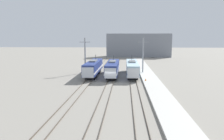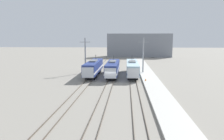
{
  "view_description": "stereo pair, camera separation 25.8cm",
  "coord_description": "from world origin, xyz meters",
  "px_view_note": "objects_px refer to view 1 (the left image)",
  "views": [
    {
      "loc": [
        3.34,
        -48.7,
        9.82
      ],
      "look_at": [
        0.22,
        2.03,
        2.52
      ],
      "focal_mm": 35.0,
      "sensor_mm": 36.0,
      "label": 1
    },
    {
      "loc": [
        3.6,
        -48.68,
        9.82
      ],
      "look_at": [
        0.22,
        2.03,
        2.52
      ],
      "focal_mm": 35.0,
      "sensor_mm": 36.0,
      "label": 2
    }
  ],
  "objects_px": {
    "locomotive_far_left": "(93,68)",
    "locomotive_far_right": "(132,68)",
    "catenary_tower_right": "(143,55)",
    "locomotive_center": "(113,68)",
    "catenary_tower_left": "(85,55)",
    "traffic_cone": "(146,79)"
  },
  "relations": [
    {
      "from": "locomotive_far_right",
      "to": "catenary_tower_right",
      "type": "bearing_deg",
      "value": 51.58
    },
    {
      "from": "locomotive_far_left",
      "to": "locomotive_far_right",
      "type": "xyz_separation_m",
      "value": [
        10.34,
        0.59,
        -0.08
      ]
    },
    {
      "from": "traffic_cone",
      "to": "locomotive_center",
      "type": "bearing_deg",
      "value": 137.05
    },
    {
      "from": "catenary_tower_right",
      "to": "catenary_tower_left",
      "type": "bearing_deg",
      "value": 180.0
    },
    {
      "from": "catenary_tower_left",
      "to": "locomotive_far_right",
      "type": "bearing_deg",
      "value": -16.38
    },
    {
      "from": "locomotive_far_right",
      "to": "catenary_tower_right",
      "type": "xyz_separation_m",
      "value": [
        3.11,
        3.93,
        3.18
      ]
    },
    {
      "from": "traffic_cone",
      "to": "catenary_tower_left",
      "type": "bearing_deg",
      "value": 142.13
    },
    {
      "from": "catenary_tower_left",
      "to": "catenary_tower_right",
      "type": "relative_size",
      "value": 1.0
    },
    {
      "from": "locomotive_far_left",
      "to": "locomotive_center",
      "type": "xyz_separation_m",
      "value": [
        5.17,
        -0.63,
        -0.04
      ]
    },
    {
      "from": "locomotive_center",
      "to": "locomotive_far_right",
      "type": "height_order",
      "value": "locomotive_center"
    },
    {
      "from": "locomotive_far_left",
      "to": "catenary_tower_right",
      "type": "relative_size",
      "value": 1.8
    },
    {
      "from": "locomotive_far_right",
      "to": "locomotive_center",
      "type": "bearing_deg",
      "value": -166.8
    },
    {
      "from": "locomotive_far_left",
      "to": "traffic_cone",
      "type": "relative_size",
      "value": 34.83
    },
    {
      "from": "locomotive_center",
      "to": "locomotive_far_right",
      "type": "xyz_separation_m",
      "value": [
        5.17,
        1.21,
        -0.05
      ]
    },
    {
      "from": "locomotive_far_left",
      "to": "locomotive_center",
      "type": "distance_m",
      "value": 5.21
    },
    {
      "from": "catenary_tower_left",
      "to": "catenary_tower_right",
      "type": "distance_m",
      "value": 16.47
    },
    {
      "from": "catenary_tower_left",
      "to": "catenary_tower_right",
      "type": "height_order",
      "value": "same"
    },
    {
      "from": "traffic_cone",
      "to": "locomotive_far_right",
      "type": "bearing_deg",
      "value": 108.05
    },
    {
      "from": "locomotive_center",
      "to": "locomotive_far_right",
      "type": "relative_size",
      "value": 0.95
    },
    {
      "from": "locomotive_far_right",
      "to": "catenary_tower_left",
      "type": "distance_m",
      "value": 14.28
    },
    {
      "from": "locomotive_center",
      "to": "catenary_tower_left",
      "type": "distance_m",
      "value": 10.16
    },
    {
      "from": "locomotive_far_right",
      "to": "catenary_tower_left",
      "type": "height_order",
      "value": "catenary_tower_left"
    }
  ]
}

